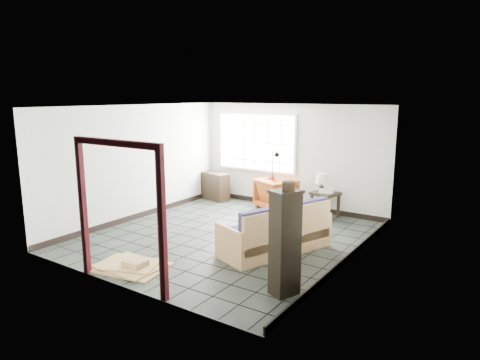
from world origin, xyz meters
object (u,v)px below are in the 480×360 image
Objects in this scene: armchair at (276,192)px; tall_shelf at (285,242)px; futon_sofa at (278,234)px; side_table at (325,197)px.

tall_shelf is at bearing 143.46° from armchair.
futon_sofa is 1.72m from tall_shelf.
futon_sofa is at bearing 142.51° from armchair.
armchair is 4.66m from tall_shelf.
tall_shelf is (0.88, -1.41, 0.44)m from futon_sofa.
tall_shelf is at bearing -37.54° from futon_sofa.
armchair is at bearing 142.92° from tall_shelf.
futon_sofa is 2.64× the size of armchair.
armchair is 1.30m from side_table.
side_table is (1.30, 0.00, 0.07)m from armchair.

